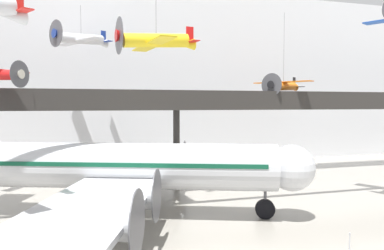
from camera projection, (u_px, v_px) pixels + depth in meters
hangar_back_wall at (159, 77)px, 48.25m from camera, size 140.00×3.00×22.21m
mezzanine_walkway at (179, 106)px, 38.54m from camera, size 110.00×3.20×9.00m
airliner_silver_main at (116, 167)px, 25.41m from camera, size 25.84×30.22×9.35m
suspended_plane_orange_highwing at (283, 86)px, 42.17m from camera, size 5.91×6.54×9.35m
suspended_plane_yellow_lowwing at (156, 41)px, 28.33m from camera, size 6.31×7.72×6.70m
suspended_plane_white_twin at (81, 39)px, 39.29m from camera, size 6.46×7.15×4.65m
stanchion_barrier at (349, 247)px, 19.10m from camera, size 0.36×0.36×1.08m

